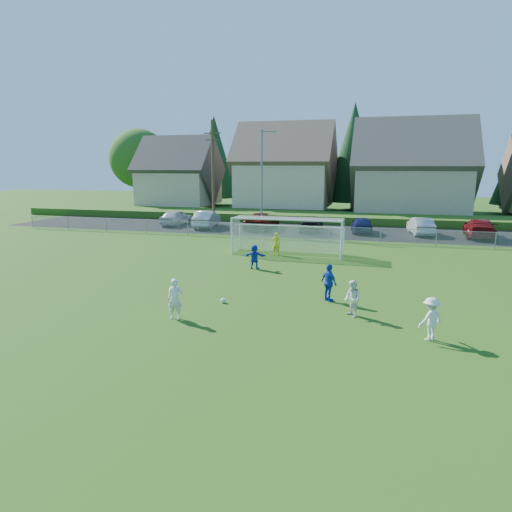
# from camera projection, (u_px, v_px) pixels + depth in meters

# --- Properties ---
(ground) EXTENTS (160.00, 160.00, 0.00)m
(ground) POSITION_uv_depth(u_px,v_px,m) (194.00, 339.00, 15.79)
(ground) COLOR #193D0C
(ground) RESTS_ON ground
(asphalt_lot) EXTENTS (60.00, 60.00, 0.00)m
(asphalt_lot) POSITION_uv_depth(u_px,v_px,m) (313.00, 231.00, 41.76)
(asphalt_lot) COLOR black
(asphalt_lot) RESTS_ON ground
(grass_embankment) EXTENTS (70.00, 6.00, 0.80)m
(grass_embankment) POSITION_uv_depth(u_px,v_px,m) (324.00, 217.00, 48.77)
(grass_embankment) COLOR #1E420F
(grass_embankment) RESTS_ON ground
(soccer_ball) EXTENTS (0.22, 0.22, 0.22)m
(soccer_ball) POSITION_uv_depth(u_px,v_px,m) (223.00, 300.00, 19.93)
(soccer_ball) COLOR white
(soccer_ball) RESTS_ON ground
(player_white_a) EXTENTS (0.67, 0.53, 1.60)m
(player_white_a) POSITION_uv_depth(u_px,v_px,m) (175.00, 299.00, 17.74)
(player_white_a) COLOR silver
(player_white_a) RESTS_ON ground
(player_white_b) EXTENTS (0.88, 0.91, 1.47)m
(player_white_b) POSITION_uv_depth(u_px,v_px,m) (352.00, 299.00, 18.00)
(player_white_b) COLOR silver
(player_white_b) RESTS_ON ground
(player_white_c) EXTENTS (1.11, 1.06, 1.51)m
(player_white_c) POSITION_uv_depth(u_px,v_px,m) (431.00, 319.00, 15.60)
(player_white_c) COLOR silver
(player_white_c) RESTS_ON ground
(player_blue_a) EXTENTS (0.98, 0.98, 1.67)m
(player_blue_a) POSITION_uv_depth(u_px,v_px,m) (329.00, 283.00, 20.07)
(player_blue_a) COLOR #1136A8
(player_blue_a) RESTS_ON ground
(player_blue_b) EXTENTS (1.33, 0.46, 1.42)m
(player_blue_b) POSITION_uv_depth(u_px,v_px,m) (255.00, 257.00, 26.37)
(player_blue_b) COLOR #1136A8
(player_blue_b) RESTS_ON ground
(goalkeeper) EXTENTS (0.57, 0.39, 1.53)m
(goalkeeper) POSITION_uv_depth(u_px,v_px,m) (276.00, 244.00, 30.46)
(goalkeeper) COLOR yellow
(goalkeeper) RESTS_ON ground
(car_a) EXTENTS (2.06, 4.62, 1.54)m
(car_a) POSITION_uv_depth(u_px,v_px,m) (176.00, 217.00, 45.51)
(car_a) COLOR #B4B9BD
(car_a) RESTS_ON ground
(car_b) EXTENTS (2.31, 5.03, 1.60)m
(car_b) POSITION_uv_depth(u_px,v_px,m) (207.00, 219.00, 43.76)
(car_b) COLOR #B8B8B8
(car_b) RESTS_ON ground
(car_c) EXTENTS (2.63, 5.52, 1.52)m
(car_c) POSITION_uv_depth(u_px,v_px,m) (262.00, 221.00, 42.95)
(car_c) COLOR #551009
(car_c) RESTS_ON ground
(car_d) EXTENTS (2.37, 4.96, 1.40)m
(car_d) POSITION_uv_depth(u_px,v_px,m) (311.00, 224.00, 41.22)
(car_d) COLOR black
(car_d) RESTS_ON ground
(car_e) EXTENTS (2.18, 4.41, 1.45)m
(car_e) POSITION_uv_depth(u_px,v_px,m) (362.00, 225.00, 40.39)
(car_e) COLOR #141A48
(car_e) RESTS_ON ground
(car_f) EXTENTS (2.16, 4.64, 1.47)m
(car_f) POSITION_uv_depth(u_px,v_px,m) (421.00, 226.00, 39.37)
(car_f) COLOR #B6B6B6
(car_f) RESTS_ON ground
(car_g) EXTENTS (2.58, 5.56, 1.57)m
(car_g) POSITION_uv_depth(u_px,v_px,m) (479.00, 228.00, 37.61)
(car_g) COLOR #650B0E
(car_g) RESTS_ON ground
(soccer_goal) EXTENTS (7.42, 1.90, 2.50)m
(soccer_goal) POSITION_uv_depth(u_px,v_px,m) (288.00, 230.00, 30.63)
(soccer_goal) COLOR white
(soccer_goal) RESTS_ON ground
(chainlink_fence) EXTENTS (52.06, 0.06, 1.20)m
(chainlink_fence) POSITION_uv_depth(u_px,v_px,m) (303.00, 232.00, 36.44)
(chainlink_fence) COLOR gray
(chainlink_fence) RESTS_ON ground
(streetlight) EXTENTS (1.38, 0.18, 9.00)m
(streetlight) POSITION_uv_depth(u_px,v_px,m) (262.00, 177.00, 40.56)
(streetlight) COLOR slate
(streetlight) RESTS_ON ground
(utility_pole) EXTENTS (1.60, 0.26, 10.00)m
(utility_pole) POSITION_uv_depth(u_px,v_px,m) (213.00, 173.00, 42.78)
(utility_pole) COLOR #473321
(utility_pole) RESTS_ON ground
(houses_row) EXTENTS (53.90, 11.45, 13.27)m
(houses_row) POSITION_uv_depth(u_px,v_px,m) (350.00, 153.00, 53.93)
(houses_row) COLOR tan
(houses_row) RESTS_ON ground
(tree_row) EXTENTS (65.98, 12.36, 13.80)m
(tree_row) POSITION_uv_depth(u_px,v_px,m) (346.00, 157.00, 60.18)
(tree_row) COLOR #382616
(tree_row) RESTS_ON ground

